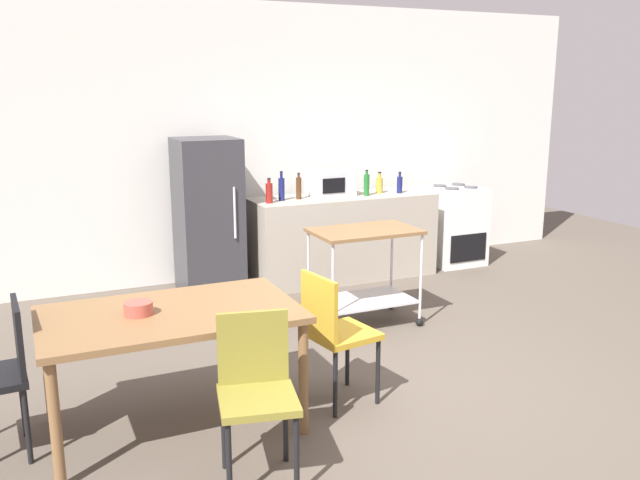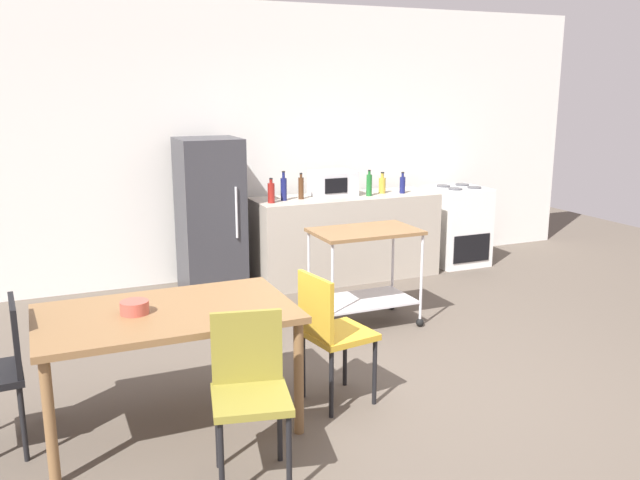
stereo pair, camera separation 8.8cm
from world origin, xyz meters
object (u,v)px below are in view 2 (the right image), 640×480
at_px(dining_table, 167,323).
at_px(microwave, 333,183).
at_px(kitchen_cart, 365,261).
at_px(bottle_olive_oil, 369,185).
at_px(bottle_soda, 402,184).
at_px(refrigerator, 210,216).
at_px(stove_oven, 457,226).
at_px(fruit_bowl, 135,307).
at_px(chair_olive, 250,385).
at_px(chair_mustard, 330,329).
at_px(bottle_sparkling_water, 301,188).
at_px(bottle_sesame_oil, 271,192).
at_px(bottle_wine, 382,185).
at_px(bottle_hot_sauce, 284,188).

xyz_separation_m(dining_table, microwave, (2.28, 2.63, 0.36)).
height_order(kitchen_cart, bottle_olive_oil, bottle_olive_oil).
relative_size(kitchen_cart, bottle_soda, 3.92).
relative_size(dining_table, kitchen_cart, 1.65).
bearing_deg(refrigerator, stove_oven, -1.60).
bearing_deg(dining_table, fruit_bowl, 174.59).
height_order(chair_olive, chair_mustard, same).
relative_size(kitchen_cart, bottle_sparkling_water, 3.37).
xyz_separation_m(kitchen_cart, bottle_sesame_oil, (-0.39, 1.30, 0.43)).
distance_m(chair_olive, bottle_wine, 4.15).
bearing_deg(bottle_soda, stove_oven, 6.88).
height_order(refrigerator, microwave, refrigerator).
height_order(bottle_sesame_oil, bottle_hot_sauce, bottle_hot_sauce).
bearing_deg(chair_mustard, bottle_wine, -43.67).
relative_size(chair_olive, kitchen_cart, 0.98).
xyz_separation_m(dining_table, bottle_hot_sauce, (1.69, 2.53, 0.35)).
bearing_deg(bottle_sparkling_water, dining_table, -126.50).
bearing_deg(refrigerator, bottle_olive_oil, -6.46).
distance_m(chair_olive, refrigerator, 3.41).
bearing_deg(stove_oven, refrigerator, 178.40).
xyz_separation_m(bottle_sesame_oil, bottle_olive_oil, (1.10, -0.00, 0.01)).
bearing_deg(bottle_sesame_oil, bottle_sparkling_water, 15.72).
distance_m(bottle_olive_oil, bottle_soda, 0.42).
distance_m(dining_table, fruit_bowl, 0.21).
distance_m(stove_oven, refrigerator, 2.92).
bearing_deg(dining_table, kitchen_cart, 30.90).
xyz_separation_m(refrigerator, bottle_hot_sauce, (0.75, -0.10, 0.25)).
bearing_deg(kitchen_cart, bottle_sparkling_water, 91.08).
bearing_deg(bottle_olive_oil, bottle_hot_sauce, 174.60).
distance_m(stove_oven, bottle_sparkling_water, 2.04).
height_order(dining_table, bottle_sparkling_water, bottle_sparkling_water).
bearing_deg(microwave, bottle_wine, -8.28).
bearing_deg(bottle_wine, chair_mustard, -124.34).
bearing_deg(fruit_bowl, chair_olive, -56.89).
distance_m(kitchen_cart, bottle_wine, 1.73).
xyz_separation_m(stove_oven, bottle_wine, (-1.01, -0.01, 0.54)).
bearing_deg(kitchen_cart, bottle_wine, 56.60).
height_order(bottle_olive_oil, bottle_wine, bottle_olive_oil).
bearing_deg(chair_mustard, chair_olive, 119.65).
distance_m(stove_oven, bottle_hot_sauce, 2.23).
distance_m(dining_table, kitchen_cart, 2.23).
bearing_deg(stove_oven, bottle_soda, -173.12).
height_order(chair_mustard, bottle_wine, bottle_wine).
distance_m(kitchen_cart, fruit_bowl, 2.39).
height_order(bottle_sparkling_water, microwave, bottle_sparkling_water).
bearing_deg(bottle_soda, refrigerator, 175.13).
bearing_deg(dining_table, chair_olive, -67.51).
height_order(refrigerator, fruit_bowl, refrigerator).
height_order(dining_table, bottle_wine, bottle_wine).
bearing_deg(fruit_bowl, bottle_sparkling_water, 50.81).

